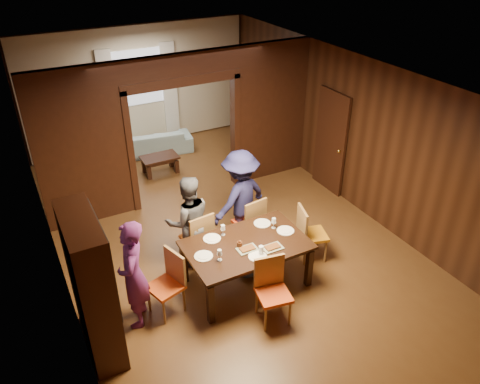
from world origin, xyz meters
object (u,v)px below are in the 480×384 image
person_purple (133,275)px  hutch (92,286)px  person_grey (189,222)px  coffee_table (160,165)px  chair_right (313,233)px  chair_near (274,293)px  chair_far_l (197,237)px  dining_table (246,264)px  chair_far_r (248,221)px  sofa (153,142)px  chair_left (165,285)px  person_navy (240,198)px

person_purple → hutch: 0.62m
person_grey → coffee_table: size_ratio=1.97×
chair_right → chair_near: size_ratio=1.00×
chair_right → chair_far_l: size_ratio=1.00×
coffee_table → dining_table: bearing=-90.9°
chair_far_r → chair_near: (-0.55, -1.72, 0.00)m
person_grey → chair_near: 1.86m
sofa → chair_right: (1.01, -5.14, 0.21)m
chair_far_l → chair_near: (0.41, -1.72, 0.00)m
hutch → chair_left: bearing=9.1°
sofa → hutch: size_ratio=0.93×
chair_right → person_grey: bearing=81.3°
person_grey → coffee_table: (0.62, 3.21, -0.59)m
chair_right → chair_far_r: (-0.76, 0.81, 0.00)m
person_purple → person_grey: bearing=148.1°
sofa → chair_near: 6.06m
coffee_table → chair_near: size_ratio=0.82×
sofa → coffee_table: bearing=88.2°
dining_table → chair_right: bearing=2.8°
person_navy → chair_far_r: 0.42m
person_grey → coffee_table: person_grey is taller
chair_right → chair_far_r: bearing=59.3°
chair_right → hutch: 3.60m
dining_table → chair_near: chair_near is taller
dining_table → chair_right: chair_right is taller
dining_table → chair_far_l: bearing=117.1°
person_navy → dining_table: person_navy is taller
person_purple → chair_right: bearing=111.6°
dining_table → chair_right: 1.29m
chair_left → chair_near: same height
person_navy → chair_far_r: (0.05, -0.19, -0.38)m
sofa → coffee_table: sofa is taller
person_purple → chair_far_r: 2.41m
chair_near → chair_far_l: bearing=113.7°
coffee_table → chair_right: bearing=-73.3°
chair_right → coffee_table: bearing=32.9°
chair_near → person_grey: bearing=116.5°
chair_far_l → chair_far_r: size_ratio=1.00×
sofa → chair_far_l: chair_far_l is taller
person_navy → chair_left: 2.09m
person_purple → person_navy: size_ratio=0.95×
person_navy → dining_table: size_ratio=0.95×
person_purple → hutch: size_ratio=0.82×
chair_right → sofa: bearing=27.4°
chair_left → sofa: bearing=146.1°
person_navy → hutch: (-2.75, -1.21, 0.14)m
person_purple → sofa: 5.56m
chair_far_r → coffee_table: bearing=-90.4°
chair_far_r → sofa: bearing=-95.0°
person_grey → chair_far_l: size_ratio=1.62×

